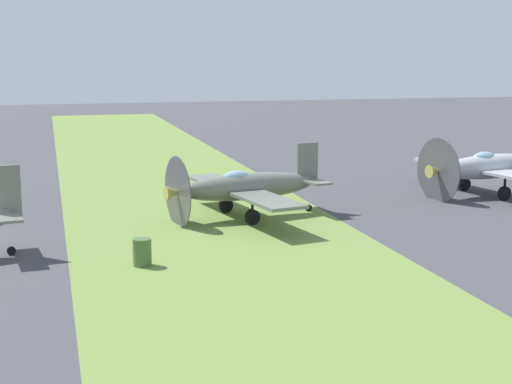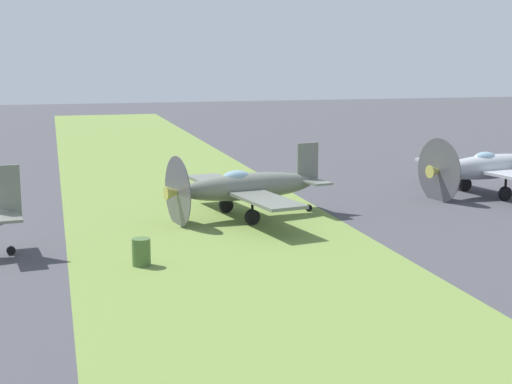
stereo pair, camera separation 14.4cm
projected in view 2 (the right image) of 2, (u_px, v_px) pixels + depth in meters
name	position (u px, v px, depth m)	size (l,w,h in m)	color
grass_verge	(220.00, 240.00, 28.48)	(120.00, 11.00, 0.01)	olive
airplane_wingman	(245.00, 187.00, 32.13)	(8.84, 7.06, 3.13)	slate
airplane_trail	(491.00, 167.00, 37.26)	(9.31, 7.43, 3.30)	#B2B7BC
fuel_drum	(141.00, 252.00, 25.01)	(0.60, 0.60, 0.90)	#476633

